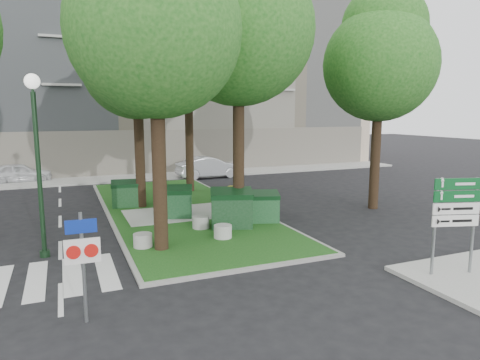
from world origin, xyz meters
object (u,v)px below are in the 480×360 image
tree_median_mid (138,54)px  bollard_mid (223,231)px  tree_street_right (381,54)px  car_white (19,173)px  tree_median_far (189,38)px  bollard_right (201,222)px  traffic_sign_pole (83,253)px  dumpster_c (232,208)px  car_silver (209,167)px  tree_median_near_right (240,14)px  tree_median_near_left (157,14)px  directional_sign (455,211)px  dumpster_b (175,202)px  litter_bin (232,194)px  street_lamp (37,144)px  dumpster_d (262,207)px  bollard_left (143,240)px  dumpster_a (126,194)px

tree_median_mid → bollard_mid: 9.21m
tree_street_right → car_white: 22.40m
car_white → tree_median_far: bearing=-135.0°
bollard_right → traffic_sign_pole: 7.41m
dumpster_c → car_silver: 13.23m
tree_median_near_right → tree_median_near_left: bearing=-150.3°
bollard_right → directional_sign: (4.87, -6.99, 1.51)m
tree_median_near_left → bollard_mid: tree_median_near_left is taller
dumpster_c → traffic_sign_pole: size_ratio=0.77×
tree_median_near_right → car_silver: (2.87, 12.38, -7.26)m
dumpster_b → bollard_right: (0.45, -2.09, -0.40)m
tree_median_mid → litter_bin: bearing=-12.0°
tree_median_mid → tree_street_right: (10.00, -4.00, 0.00)m
traffic_sign_pole → car_white: (-2.83, 20.96, -0.90)m
tree_street_right → street_lamp: bearing=-173.5°
tree_median_far → directional_sign: size_ratio=4.57×
tree_street_right → traffic_sign_pole: 15.59m
tree_street_right → dumpster_d: size_ratio=6.60×
dumpster_d → bollard_mid: dumpster_d is taller
tree_median_near_right → car_white: 18.88m
bollard_left → car_silver: car_silver is taller
dumpster_b → dumpster_d: bearing=-17.0°
traffic_sign_pole → tree_median_near_left: bearing=59.0°
tree_median_far → bollard_mid: 12.26m
dumpster_c → tree_median_near_left: bearing=-133.9°
dumpster_c → directional_sign: directional_sign is taller
dumpster_d → car_white: dumpster_d is taller
tree_median_near_right → car_silver: bearing=76.9°
tree_median_near_right → car_white: (-8.91, 14.94, -7.35)m
bollard_mid → car_silver: 14.68m
dumpster_c → bollard_mid: size_ratio=2.94×
dumpster_b → directional_sign: directional_sign is taller
tree_median_near_right → directional_sign: size_ratio=4.39×
tree_median_near_left → tree_street_right: tree_median_near_left is taller
tree_median_far → street_lamp: tree_median_far is taller
bollard_right → dumpster_a: bearing=112.4°
tree_median_far → dumpster_b: 9.70m
dumpster_b → tree_median_near_left: bearing=-92.5°
bollard_right → street_lamp: street_lamp is taller
dumpster_a → dumpster_c: (3.20, -5.20, 0.12)m
car_silver → car_white: bearing=75.1°
bollard_mid → car_silver: bearing=73.3°
dumpster_a → dumpster_b: bearing=-54.0°
bollard_left → car_white: size_ratio=0.16×
tree_street_right → car_silver: tree_street_right is taller
tree_median_near_left → tree_median_near_right: (3.50, 2.00, 0.67)m
dumpster_c → bollard_right: size_ratio=2.89×
bollard_mid → bollard_left: bearing=179.2°
street_lamp → car_white: (-1.88, 16.03, -2.85)m
tree_median_near_left → bollard_right: size_ratio=16.57×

